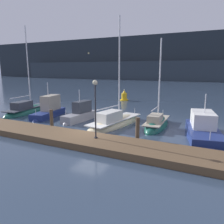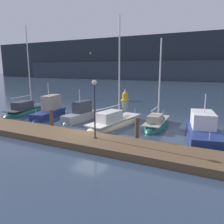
{
  "view_description": "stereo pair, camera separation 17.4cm",
  "coord_description": "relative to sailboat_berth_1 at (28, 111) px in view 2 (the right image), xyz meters",
  "views": [
    {
      "loc": [
        8.56,
        -13.65,
        5.09
      ],
      "look_at": [
        0.0,
        3.8,
        1.2
      ],
      "focal_mm": 35.0,
      "sensor_mm": 36.0,
      "label": 1
    },
    {
      "loc": [
        8.71,
        -13.57,
        5.09
      ],
      "look_at": [
        0.0,
        3.8,
        1.2
      ],
      "focal_mm": 35.0,
      "sensor_mm": 36.0,
      "label": 2
    }
  ],
  "objects": [
    {
      "name": "ground_plane",
      "position": [
        11.46,
        -4.55,
        -0.14
      ],
      "size": [
        400.0,
        400.0,
        0.0
      ],
      "primitive_type": "plane",
      "color": "#2D3D51"
    },
    {
      "name": "motorboat_berth_3",
      "position": [
        7.85,
        -0.64,
        0.19
      ],
      "size": [
        1.66,
        4.69,
        3.66
      ],
      "color": "gray",
      "rests_on": "ground"
    },
    {
      "name": "dock",
      "position": [
        11.46,
        -6.15,
        0.09
      ],
      "size": [
        29.57,
        2.8,
        0.45
      ],
      "primitive_type": "cube",
      "color": "brown",
      "rests_on": "ground"
    },
    {
      "name": "sailboat_berth_5",
      "position": [
        15.31,
        0.42,
        -0.03
      ],
      "size": [
        1.9,
        5.85,
        8.44
      ],
      "color": "#195647",
      "rests_on": "ground"
    },
    {
      "name": "mooring_pile_2",
      "position": [
        15.25,
        -4.5,
        0.78
      ],
      "size": [
        0.28,
        0.28,
        1.82
      ],
      "primitive_type": "cylinder",
      "color": "#4C3D2D",
      "rests_on": "ground"
    },
    {
      "name": "dock_lamppost",
      "position": [
        12.78,
        -5.95,
        2.94
      ],
      "size": [
        0.32,
        0.32,
        3.91
      ],
      "color": "#2D2D33",
      "rests_on": "dock"
    },
    {
      "name": "hillside_backdrop",
      "position": [
        9.58,
        86.11,
        8.95
      ],
      "size": [
        240.0,
        23.0,
        19.73
      ],
      "color": "#232B33",
      "rests_on": "ground"
    },
    {
      "name": "sailboat_berth_4",
      "position": [
        11.73,
        -0.74,
        0.0
      ],
      "size": [
        3.24,
        8.1,
        10.3
      ],
      "color": "beige",
      "rests_on": "ground"
    },
    {
      "name": "mooring_pile_1",
      "position": [
        7.67,
        -4.5,
        0.74
      ],
      "size": [
        0.28,
        0.28,
        1.75
      ],
      "primitive_type": "cylinder",
      "color": "#4C3D2D",
      "rests_on": "ground"
    },
    {
      "name": "motorboat_berth_6",
      "position": [
        19.22,
        -1.09,
        0.16
      ],
      "size": [
        3.54,
        6.84,
        3.93
      ],
      "color": "navy",
      "rests_on": "ground"
    },
    {
      "name": "channel_buoy",
      "position": [
        6.4,
        14.03,
        0.53
      ],
      "size": [
        1.31,
        1.31,
        1.82
      ],
      "color": "gold",
      "rests_on": "ground"
    },
    {
      "name": "motorboat_berth_2",
      "position": [
        3.8,
        -0.52,
        0.25
      ],
      "size": [
        2.59,
        5.59,
        4.26
      ],
      "color": "navy",
      "rests_on": "ground"
    },
    {
      "name": "sailboat_berth_1",
      "position": [
        0.0,
        0.0,
        0.0
      ],
      "size": [
        3.03,
        7.64,
        10.58
      ],
      "color": "#195647",
      "rests_on": "ground"
    }
  ]
}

